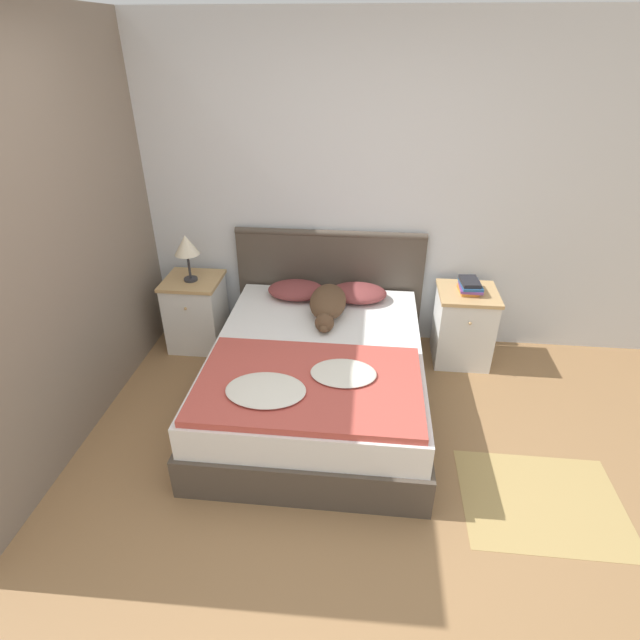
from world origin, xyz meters
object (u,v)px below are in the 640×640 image
object	(u,v)px
book_stack	(470,286)
nightstand_left	(197,312)
pillow_right	(358,293)
bed	(317,376)
table_lamp	(186,246)
nightstand_right	(463,326)
dog	(328,304)
pillow_left	(296,290)

from	to	relation	value
book_stack	nightstand_left	bearing A→B (deg)	179.96
nightstand_left	pillow_right	bearing A→B (deg)	0.59
nightstand_left	pillow_right	distance (m)	1.39
bed	book_stack	size ratio (longest dim) A/B	8.09
book_stack	table_lamp	size ratio (longest dim) A/B	0.61
bed	nightstand_right	world-z (taller)	nightstand_right
pillow_right	book_stack	bearing A→B (deg)	-1.02
book_stack	bed	bearing A→B (deg)	-147.28
nightstand_right	dog	world-z (taller)	dog
bed	pillow_left	world-z (taller)	pillow_left
bed	nightstand_right	bearing A→B (deg)	32.77
dog	book_stack	distance (m)	1.12
table_lamp	nightstand_left	bearing A→B (deg)	90.00
nightstand_right	pillow_right	bearing A→B (deg)	179.07
bed	dog	bearing A→B (deg)	86.04
bed	book_stack	distance (m)	1.39
pillow_right	book_stack	xyz separation A→B (m)	(0.87, -0.02, 0.11)
bed	pillow_left	bearing A→B (deg)	108.93
nightstand_right	dog	xyz separation A→B (m)	(-1.08, -0.26, 0.28)
nightstand_left	dog	xyz separation A→B (m)	(1.15, -0.26, 0.28)
bed	dog	world-z (taller)	dog
nightstand_right	table_lamp	distance (m)	2.31
nightstand_left	pillow_left	xyz separation A→B (m)	(0.87, 0.01, 0.25)
nightstand_left	pillow_left	distance (m)	0.90
nightstand_right	book_stack	size ratio (longest dim) A/B	2.65
pillow_left	pillow_right	distance (m)	0.50
nightstand_right	pillow_right	size ratio (longest dim) A/B	1.34
dog	table_lamp	world-z (taller)	table_lamp
nightstand_right	pillow_left	xyz separation A→B (m)	(-1.37, 0.01, 0.25)
nightstand_left	pillow_left	world-z (taller)	nightstand_left
pillow_right	nightstand_left	bearing A→B (deg)	-179.41
nightstand_right	table_lamp	world-z (taller)	table_lamp
nightstand_left	table_lamp	xyz separation A→B (m)	(0.00, -0.02, 0.60)
bed	table_lamp	xyz separation A→B (m)	(-1.12, 0.70, 0.67)
pillow_right	book_stack	size ratio (longest dim) A/B	1.97
bed	nightstand_left	size ratio (longest dim) A/B	3.06
nightstand_right	dog	size ratio (longest dim) A/B	0.89
nightstand_left	nightstand_right	bearing A→B (deg)	0.00
bed	table_lamp	size ratio (longest dim) A/B	4.91
pillow_left	book_stack	distance (m)	1.37
nightstand_right	pillow_left	world-z (taller)	nightstand_right
pillow_left	pillow_right	size ratio (longest dim) A/B	1.00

